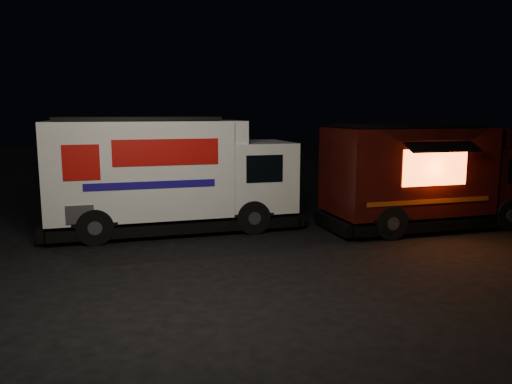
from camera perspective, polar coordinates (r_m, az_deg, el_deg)
The scene contains 3 objects.
ground at distance 12.05m, azimuth -0.44°, elevation -7.48°, with size 80.00×80.00×0.00m, color black.
white_truck at distance 14.70m, azimuth -9.37°, elevation 2.02°, with size 7.32×2.50×3.32m, color white, non-canonical shape.
red_truck at distance 15.90m, azimuth 19.41°, elevation 1.78°, with size 6.68×2.46×3.11m, color #380C0A, non-canonical shape.
Camera 1 is at (-0.44, -11.54, 3.44)m, focal length 35.00 mm.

